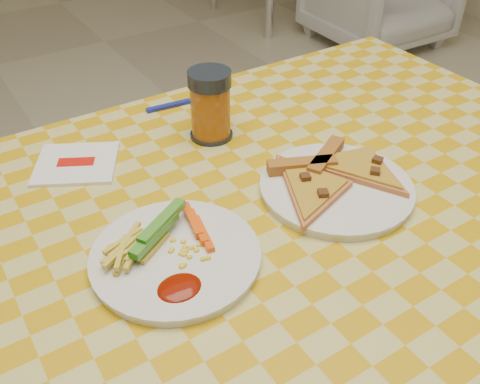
% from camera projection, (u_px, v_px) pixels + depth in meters
% --- Properties ---
extents(table, '(1.28, 0.88, 0.76)m').
position_uv_depth(table, '(264.00, 250.00, 0.85)').
color(table, silver).
rests_on(table, ground).
extents(plate_left, '(0.23, 0.23, 0.01)m').
position_uv_depth(plate_left, '(176.00, 258.00, 0.72)').
color(plate_left, white).
rests_on(plate_left, table).
extents(plate_right, '(0.27, 0.27, 0.01)m').
position_uv_depth(plate_right, '(336.00, 189.00, 0.84)').
color(plate_right, white).
rests_on(plate_right, table).
extents(fries_veggies, '(0.17, 0.16, 0.04)m').
position_uv_depth(fries_veggies, '(164.00, 245.00, 0.71)').
color(fries_veggies, '#E5CD48').
rests_on(fries_veggies, plate_left).
extents(pizza_slices, '(0.32, 0.26, 0.02)m').
position_uv_depth(pizza_slices, '(332.00, 176.00, 0.84)').
color(pizza_slices, '#D67F41').
rests_on(pizza_slices, plate_right).
extents(drink_glass, '(0.08, 0.08, 0.13)m').
position_uv_depth(drink_glass, '(210.00, 106.00, 0.94)').
color(drink_glass, black).
rests_on(drink_glass, table).
extents(napkin, '(0.17, 0.17, 0.01)m').
position_uv_depth(napkin, '(76.00, 163.00, 0.90)').
color(napkin, white).
rests_on(napkin, table).
extents(fork, '(0.15, 0.03, 0.01)m').
position_uv_depth(fork, '(182.00, 102.00, 1.08)').
color(fork, '#151F94').
rests_on(fork, table).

